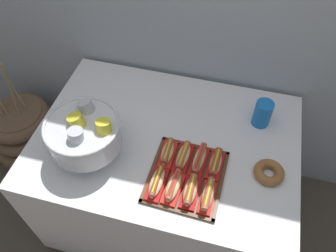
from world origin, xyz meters
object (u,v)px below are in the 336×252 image
serving_tray (186,177)px  hot_dog_3 (208,196)px  hot_dog_4 (168,153)px  hot_dog_2 (190,191)px  donut (269,172)px  hot_dog_5 (183,157)px  hot_dog_7 (215,164)px  hot_dog_6 (199,160)px  hot_dog_0 (157,183)px  cup_stack (262,114)px  buffet_table (166,176)px  hot_dog_1 (173,187)px  punch_bowl (85,133)px  floor_vase (27,134)px

serving_tray → hot_dog_3: (0.11, -0.09, 0.03)m
serving_tray → hot_dog_4: (-0.11, 0.09, 0.03)m
hot_dog_2 → serving_tray: bearing=112.8°
donut → serving_tray: bearing=-163.3°
hot_dog_5 → hot_dog_7: bearing=-1.6°
hot_dog_2 → hot_dog_4: (-0.15, 0.17, -0.00)m
hot_dog_6 → hot_dog_2: bearing=-91.6°
hot_dog_0 → hot_dog_2: bearing=-1.6°
hot_dog_5 → cup_stack: bearing=44.8°
buffet_table → hot_dog_6: 0.46m
hot_dog_2 → hot_dog_7: 0.18m
hot_dog_1 → hot_dog_7: bearing=46.1°
hot_dog_7 → punch_bowl: bearing=-173.9°
floor_vase → hot_dog_3: bearing=-19.0°
hot_dog_0 → hot_dog_1: (0.07, -0.00, 0.00)m
buffet_table → hot_dog_5: (0.11, -0.11, 0.40)m
hot_dog_3 → donut: hot_dog_3 is taller
hot_dog_6 → hot_dog_4: bearing=178.4°
hot_dog_2 → hot_dog_7: bearing=63.9°
hot_dog_4 → floor_vase: bearing=165.5°
hot_dog_3 → cup_stack: bearing=69.8°
buffet_table → hot_dog_1: bearing=-68.7°
hot_dog_1 → donut: hot_dog_1 is taller
hot_dog_5 → cup_stack: cup_stack is taller
buffet_table → donut: 0.64m
hot_dog_4 → hot_dog_5: 0.08m
serving_tray → hot_dog_1: bearing=-116.1°
hot_dog_5 → hot_dog_3: bearing=-49.4°
buffet_table → cup_stack: size_ratio=9.10×
hot_dog_5 → hot_dog_7: (0.15, -0.00, 0.01)m
floor_vase → hot_dog_3: floor_vase is taller
hot_dog_2 → hot_dog_1: bearing=178.4°
hot_dog_3 → punch_bowl: bearing=170.0°
floor_vase → hot_dog_1: size_ratio=5.20×
hot_dog_3 → cup_stack: size_ratio=1.14×
hot_dog_4 → hot_dog_7: hot_dog_7 is taller
punch_bowl → hot_dog_7: bearing=6.1°
hot_dog_5 → hot_dog_4: bearing=178.4°
serving_tray → hot_dog_3: 0.14m
hot_dog_6 → cup_stack: bearing=52.4°
hot_dog_4 → donut: hot_dog_4 is taller
floor_vase → hot_dog_0: bearing=-22.2°
hot_dog_0 → hot_dog_5: size_ratio=1.00×
hot_dog_0 → cup_stack: 0.63m
buffet_table → hot_dog_2: size_ratio=8.19×
hot_dog_1 → hot_dog_7: size_ratio=1.06×
hot_dog_1 → punch_bowl: 0.46m
buffet_table → hot_dog_6: (0.19, -0.11, 0.40)m
floor_vase → hot_dog_7: 1.48m
hot_dog_0 → punch_bowl: bearing=165.0°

